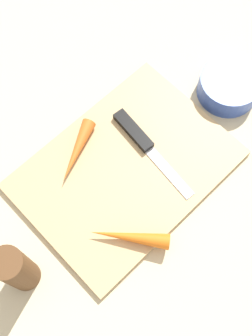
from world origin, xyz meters
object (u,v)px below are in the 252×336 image
object	(u,v)px
pepper_grinder	(17,270)
cutting_board	(126,169)
knife	(138,136)
carrot_long	(130,237)
small_bowl	(229,86)
carrot_short	(77,151)

from	to	relation	value
pepper_grinder	cutting_board	bearing A→B (deg)	4.70
cutting_board	knife	size ratio (longest dim) A/B	1.79
carrot_long	pepper_grinder	xyz separation A→B (m)	(-0.16, 0.07, 0.04)
cutting_board	small_bowl	distance (m)	0.25
cutting_board	carrot_long	bearing A→B (deg)	-131.38
small_bowl	cutting_board	bearing A→B (deg)	176.04
carrot_short	small_bowl	size ratio (longest dim) A/B	1.07
small_bowl	pepper_grinder	world-z (taller)	pepper_grinder
cutting_board	knife	world-z (taller)	knife
knife	pepper_grinder	bearing A→B (deg)	-75.30
knife	carrot_long	size ratio (longest dim) A/B	1.58
cutting_board	knife	distance (m)	0.06
carrot_long	small_bowl	size ratio (longest dim) A/B	1.14
cutting_board	carrot_short	distance (m)	0.09
cutting_board	carrot_short	bearing A→B (deg)	119.13
carrot_short	pepper_grinder	xyz separation A→B (m)	(-0.20, -0.10, 0.04)
carrot_long	carrot_short	bearing A→B (deg)	-51.33
carrot_short	carrot_long	xyz separation A→B (m)	(-0.04, -0.17, 0.00)
carrot_long	cutting_board	bearing A→B (deg)	-80.03
carrot_short	carrot_long	size ratio (longest dim) A/B	0.94
knife	carrot_short	size ratio (longest dim) A/B	1.68
knife	pepper_grinder	xyz separation A→B (m)	(-0.30, -0.05, 0.05)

